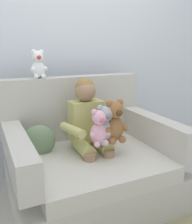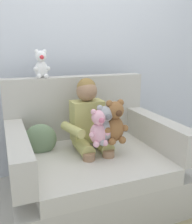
{
  "view_description": "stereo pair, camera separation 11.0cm",
  "coord_description": "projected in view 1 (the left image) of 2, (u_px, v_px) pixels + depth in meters",
  "views": [
    {
      "loc": [
        -0.75,
        -1.67,
        1.26
      ],
      "look_at": [
        0.01,
        -0.05,
        0.79
      ],
      "focal_mm": 39.77,
      "sensor_mm": 36.0,
      "label": 1
    },
    {
      "loc": [
        -0.64,
        -1.71,
        1.26
      ],
      "look_at": [
        0.01,
        -0.05,
        0.79
      ],
      "focal_mm": 39.77,
      "sensor_mm": 36.0,
      "label": 2
    }
  ],
  "objects": [
    {
      "name": "back_wall",
      "position": [
        61.0,
        42.0,
        2.41
      ],
      "size": [
        6.0,
        0.1,
        2.6
      ],
      "primitive_type": "cube",
      "color": "silver",
      "rests_on": "ground"
    },
    {
      "name": "plush_brown",
      "position": [
        115.0,
        122.0,
        1.89
      ],
      "size": [
        0.2,
        0.16,
        0.33
      ],
      "rotation": [
        0.0,
        0.0,
        0.34
      ],
      "color": "brown",
      "rests_on": "armchair"
    },
    {
      "name": "ground_plane",
      "position": [
        92.0,
        201.0,
        2.09
      ],
      "size": [
        8.0,
        8.0,
        0.0
      ],
      "primitive_type": "plane",
      "color": "#ADA89E"
    },
    {
      "name": "plush_white_on_backrest",
      "position": [
        38.0,
        65.0,
        2.05
      ],
      "size": [
        0.14,
        0.11,
        0.24
      ],
      "rotation": [
        0.0,
        0.0,
        -0.24
      ],
      "color": "white",
      "rests_on": "armchair"
    },
    {
      "name": "seated_child",
      "position": [
        89.0,
        125.0,
        2.0
      ],
      "size": [
        0.45,
        0.39,
        0.82
      ],
      "rotation": [
        0.0,
        0.0,
        -0.12
      ],
      "color": "tan",
      "rests_on": "armchair"
    },
    {
      "name": "throw_pillow",
      "position": [
        39.0,
        141.0,
        1.96
      ],
      "size": [
        0.27,
        0.15,
        0.26
      ],
      "primitive_type": "ellipsoid",
      "rotation": [
        0.0,
        0.0,
        -0.11
      ],
      "color": "slate",
      "rests_on": "armchair"
    },
    {
      "name": "plush_pink",
      "position": [
        99.0,
        128.0,
        1.83
      ],
      "size": [
        0.17,
        0.14,
        0.28
      ],
      "rotation": [
        0.0,
        0.0,
        0.38
      ],
      "color": "#EAA8BC",
      "rests_on": "armchair"
    },
    {
      "name": "plush_grey",
      "position": [
        105.0,
        125.0,
        1.87
      ],
      "size": [
        0.18,
        0.15,
        0.3
      ],
      "rotation": [
        0.0,
        0.0,
        0.08
      ],
      "color": "#9E9EA3",
      "rests_on": "armchair"
    },
    {
      "name": "armchair",
      "position": [
        90.0,
        165.0,
        2.05
      ],
      "size": [
        1.28,
        0.99,
        1.0
      ],
      "color": "#BCB7AD",
      "rests_on": "ground"
    }
  ]
}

